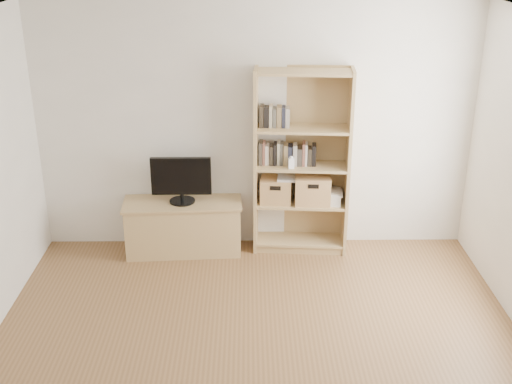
{
  "coord_description": "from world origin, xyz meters",
  "views": [
    {
      "loc": [
        -0.07,
        -3.84,
        3.23
      ],
      "look_at": [
        0.0,
        1.9,
        0.83
      ],
      "focal_mm": 45.0,
      "sensor_mm": 36.0,
      "label": 1
    }
  ],
  "objects_px": {
    "television": "(181,180)",
    "baby_monitor": "(291,163)",
    "bookshelf": "(302,163)",
    "laptop": "(292,178)",
    "tv_stand": "(184,227)",
    "basket_left": "(276,190)",
    "basket_right": "(312,189)"
  },
  "relations": [
    {
      "from": "tv_stand",
      "to": "basket_left",
      "type": "distance_m",
      "value": 1.06
    },
    {
      "from": "television",
      "to": "basket_right",
      "type": "xyz_separation_m",
      "value": [
        1.36,
        0.04,
        -0.12
      ]
    },
    {
      "from": "tv_stand",
      "to": "basket_right",
      "type": "xyz_separation_m",
      "value": [
        1.36,
        0.04,
        0.42
      ]
    },
    {
      "from": "baby_monitor",
      "to": "basket_left",
      "type": "height_order",
      "value": "baby_monitor"
    },
    {
      "from": "television",
      "to": "baby_monitor",
      "type": "relative_size",
      "value": 5.65
    },
    {
      "from": "baby_monitor",
      "to": "basket_right",
      "type": "xyz_separation_m",
      "value": [
        0.23,
        0.09,
        -0.32
      ]
    },
    {
      "from": "basket_left",
      "to": "laptop",
      "type": "relative_size",
      "value": 1.06
    },
    {
      "from": "tv_stand",
      "to": "television",
      "type": "height_order",
      "value": "television"
    },
    {
      "from": "basket_left",
      "to": "basket_right",
      "type": "relative_size",
      "value": 0.88
    },
    {
      "from": "tv_stand",
      "to": "baby_monitor",
      "type": "xyz_separation_m",
      "value": [
        1.12,
        -0.05,
        0.74
      ]
    },
    {
      "from": "tv_stand",
      "to": "television",
      "type": "distance_m",
      "value": 0.54
    },
    {
      "from": "baby_monitor",
      "to": "laptop",
      "type": "distance_m",
      "value": 0.21
    },
    {
      "from": "tv_stand",
      "to": "baby_monitor",
      "type": "distance_m",
      "value": 1.34
    },
    {
      "from": "baby_monitor",
      "to": "basket_left",
      "type": "xyz_separation_m",
      "value": [
        -0.14,
        0.11,
        -0.34
      ]
    },
    {
      "from": "tv_stand",
      "to": "basket_right",
      "type": "bearing_deg",
      "value": -2.06
    },
    {
      "from": "basket_right",
      "to": "tv_stand",
      "type": "bearing_deg",
      "value": -175.47
    },
    {
      "from": "baby_monitor",
      "to": "basket_left",
      "type": "relative_size",
      "value": 0.34
    },
    {
      "from": "bookshelf",
      "to": "television",
      "type": "bearing_deg",
      "value": -173.56
    },
    {
      "from": "tv_stand",
      "to": "bookshelf",
      "type": "xyz_separation_m",
      "value": [
        1.24,
        0.05,
        0.7
      ]
    },
    {
      "from": "basket_right",
      "to": "laptop",
      "type": "height_order",
      "value": "basket_right"
    },
    {
      "from": "television",
      "to": "baby_monitor",
      "type": "bearing_deg",
      "value": -2.82
    },
    {
      "from": "television",
      "to": "laptop",
      "type": "distance_m",
      "value": 1.14
    },
    {
      "from": "basket_left",
      "to": "tv_stand",
      "type": "bearing_deg",
      "value": -170.45
    },
    {
      "from": "basket_left",
      "to": "basket_right",
      "type": "xyz_separation_m",
      "value": [
        0.38,
        -0.03,
        0.02
      ]
    },
    {
      "from": "tv_stand",
      "to": "bookshelf",
      "type": "distance_m",
      "value": 1.42
    },
    {
      "from": "basket_right",
      "to": "laptop",
      "type": "distance_m",
      "value": 0.25
    },
    {
      "from": "television",
      "to": "basket_left",
      "type": "distance_m",
      "value": 0.99
    },
    {
      "from": "television",
      "to": "bookshelf",
      "type": "bearing_deg",
      "value": 2.06
    },
    {
      "from": "bookshelf",
      "to": "basket_right",
      "type": "xyz_separation_m",
      "value": [
        0.12,
        -0.01,
        -0.28
      ]
    },
    {
      "from": "bookshelf",
      "to": "laptop",
      "type": "distance_m",
      "value": 0.19
    },
    {
      "from": "tv_stand",
      "to": "baby_monitor",
      "type": "bearing_deg",
      "value": -6.15
    },
    {
      "from": "basket_right",
      "to": "laptop",
      "type": "xyz_separation_m",
      "value": [
        -0.22,
        0.0,
        0.12
      ]
    }
  ]
}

